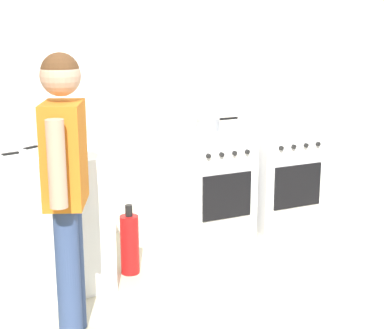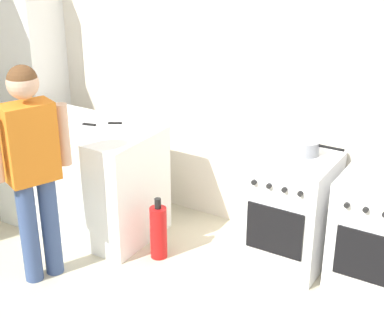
# 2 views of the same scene
# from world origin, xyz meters

# --- Properties ---
(ground_plane) EXTENTS (8.00, 8.00, 0.00)m
(ground_plane) POSITION_xyz_m (0.00, 0.00, 0.00)
(ground_plane) COLOR beige
(back_wall) EXTENTS (6.00, 0.10, 2.60)m
(back_wall) POSITION_xyz_m (0.00, 1.95, 1.30)
(back_wall) COLOR silver
(back_wall) RESTS_ON ground
(counter_unit) EXTENTS (1.30, 0.70, 0.90)m
(counter_unit) POSITION_xyz_m (-1.35, 1.20, 0.45)
(counter_unit) COLOR white
(counter_unit) RESTS_ON ground
(oven_left) EXTENTS (0.57, 0.62, 0.85)m
(oven_left) POSITION_xyz_m (0.35, 1.58, 0.43)
(oven_left) COLOR white
(oven_left) RESTS_ON ground
(oven_right) EXTENTS (0.60, 0.62, 0.85)m
(oven_right) POSITION_xyz_m (1.02, 1.58, 0.43)
(oven_right) COLOR white
(oven_right) RESTS_ON ground
(pot) EXTENTS (0.37, 0.19, 0.10)m
(pot) POSITION_xyz_m (0.39, 1.68, 0.90)
(pot) COLOR gray
(pot) RESTS_ON oven_left
(knife_utility) EXTENTS (0.23, 0.16, 0.01)m
(knife_utility) POSITION_xyz_m (-1.15, 1.34, 0.90)
(knife_utility) COLOR silver
(knife_utility) RESTS_ON counter_unit
(person) EXTENTS (0.32, 0.53, 1.57)m
(person) POSITION_xyz_m (-1.10, 0.46, 0.93)
(person) COLOR #384C7A
(person) RESTS_ON ground
(fire_extinguisher) EXTENTS (0.13, 0.13, 0.50)m
(fire_extinguisher) POSITION_xyz_m (-0.52, 1.10, 0.22)
(fire_extinguisher) COLOR red
(fire_extinguisher) RESTS_ON ground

